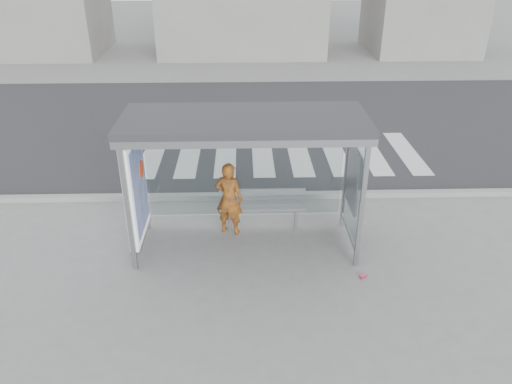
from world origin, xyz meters
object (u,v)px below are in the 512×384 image
person (229,199)px  bench (263,207)px  soda_can (363,276)px  bus_shelter (224,150)px

person → bench: (0.67, 0.05, -0.23)m
person → soda_can: 2.95m
soda_can → bench: bearing=136.0°
bench → soda_can: (1.71, -1.65, -0.49)m
person → bench: size_ratio=0.89×
bus_shelter → soda_can: bearing=-25.4°
bench → soda_can: 2.42m
person → soda_can: person is taller
soda_can → bus_shelter: bearing=154.6°
person → bench: 0.71m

